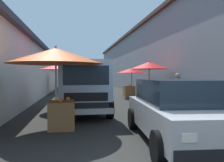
{
  "coord_description": "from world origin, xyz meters",
  "views": [
    {
      "loc": [
        -2.44,
        1.56,
        1.55
      ],
      "look_at": [
        10.32,
        -0.5,
        1.23
      ],
      "focal_mm": 36.59,
      "sensor_mm": 36.0,
      "label": 1
    }
  ],
  "objects_px": {
    "fruit_stall_mid_lane": "(149,71)",
    "vendor_by_crates": "(178,90)",
    "fruit_stall_far_right": "(131,76)",
    "fruit_stall_near_left": "(64,72)",
    "delivery_truck": "(84,89)",
    "fruit_stall_far_left": "(57,64)",
    "fruit_stall_near_right": "(65,73)",
    "hatchback_car": "(178,110)"
  },
  "relations": [
    {
      "from": "fruit_stall_mid_lane",
      "to": "vendor_by_crates",
      "type": "bearing_deg",
      "value": -176.54
    },
    {
      "from": "fruit_stall_far_right",
      "to": "fruit_stall_near_left",
      "type": "bearing_deg",
      "value": 49.2
    },
    {
      "from": "fruit_stall_mid_lane",
      "to": "delivery_truck",
      "type": "relative_size",
      "value": 0.48
    },
    {
      "from": "fruit_stall_mid_lane",
      "to": "fruit_stall_far_left",
      "type": "bearing_deg",
      "value": 139.51
    },
    {
      "from": "delivery_truck",
      "to": "fruit_stall_far_left",
      "type": "bearing_deg",
      "value": 156.3
    },
    {
      "from": "fruit_stall_near_left",
      "to": "vendor_by_crates",
      "type": "height_order",
      "value": "fruit_stall_near_left"
    },
    {
      "from": "delivery_truck",
      "to": "vendor_by_crates",
      "type": "distance_m",
      "value": 3.89
    },
    {
      "from": "fruit_stall_far_right",
      "to": "fruit_stall_far_left",
      "type": "bearing_deg",
      "value": 153.58
    },
    {
      "from": "fruit_stall_near_right",
      "to": "fruit_stall_near_left",
      "type": "bearing_deg",
      "value": 2.78
    },
    {
      "from": "fruit_stall_near_left",
      "to": "hatchback_car",
      "type": "distance_m",
      "value": 15.09
    },
    {
      "from": "fruit_stall_near_left",
      "to": "fruit_stall_near_right",
      "type": "distance_m",
      "value": 9.18
    },
    {
      "from": "fruit_stall_near_right",
      "to": "fruit_stall_far_right",
      "type": "bearing_deg",
      "value": -40.64
    },
    {
      "from": "fruit_stall_far_right",
      "to": "fruit_stall_near_right",
      "type": "relative_size",
      "value": 0.93
    },
    {
      "from": "fruit_stall_mid_lane",
      "to": "hatchback_car",
      "type": "xyz_separation_m",
      "value": [
        -7.07,
        1.65,
        -1.04
      ]
    },
    {
      "from": "fruit_stall_near_right",
      "to": "delivery_truck",
      "type": "xyz_separation_m",
      "value": [
        -1.81,
        -0.81,
        -0.62
      ]
    },
    {
      "from": "hatchback_car",
      "to": "vendor_by_crates",
      "type": "height_order",
      "value": "vendor_by_crates"
    },
    {
      "from": "hatchback_car",
      "to": "vendor_by_crates",
      "type": "relative_size",
      "value": 2.45
    },
    {
      "from": "fruit_stall_mid_lane",
      "to": "vendor_by_crates",
      "type": "height_order",
      "value": "fruit_stall_mid_lane"
    },
    {
      "from": "fruit_stall_far_left",
      "to": "fruit_stall_near_right",
      "type": "xyz_separation_m",
      "value": [
        3.8,
        -0.06,
        -0.21
      ]
    },
    {
      "from": "fruit_stall_near_left",
      "to": "delivery_truck",
      "type": "xyz_separation_m",
      "value": [
        -10.98,
        -1.25,
        -0.77
      ]
    },
    {
      "from": "fruit_stall_mid_lane",
      "to": "fruit_stall_far_right",
      "type": "relative_size",
      "value": 1.11
    },
    {
      "from": "vendor_by_crates",
      "to": "fruit_stall_near_right",
      "type": "bearing_deg",
      "value": 71.41
    },
    {
      "from": "vendor_by_crates",
      "to": "fruit_stall_far_left",
      "type": "bearing_deg",
      "value": 114.98
    },
    {
      "from": "fruit_stall_near_right",
      "to": "hatchback_car",
      "type": "height_order",
      "value": "fruit_stall_near_right"
    },
    {
      "from": "hatchback_car",
      "to": "fruit_stall_near_left",
      "type": "bearing_deg",
      "value": 12.68
    },
    {
      "from": "fruit_stall_far_left",
      "to": "delivery_truck",
      "type": "height_order",
      "value": "fruit_stall_far_left"
    },
    {
      "from": "delivery_truck",
      "to": "vendor_by_crates",
      "type": "xyz_separation_m",
      "value": [
        0.23,
        -3.89,
        -0.09
      ]
    },
    {
      "from": "fruit_stall_mid_lane",
      "to": "hatchback_car",
      "type": "distance_m",
      "value": 7.34
    },
    {
      "from": "fruit_stall_near_left",
      "to": "delivery_truck",
      "type": "height_order",
      "value": "fruit_stall_near_left"
    },
    {
      "from": "fruit_stall_mid_lane",
      "to": "hatchback_car",
      "type": "bearing_deg",
      "value": 166.88
    },
    {
      "from": "fruit_stall_mid_lane",
      "to": "fruit_stall_near_right",
      "type": "distance_m",
      "value": 4.77
    },
    {
      "from": "fruit_stall_near_left",
      "to": "delivery_truck",
      "type": "relative_size",
      "value": 0.5
    },
    {
      "from": "fruit_stall_near_left",
      "to": "fruit_stall_mid_lane",
      "type": "xyz_separation_m",
      "value": [
        -7.62,
        -4.95,
        -0.03
      ]
    },
    {
      "from": "fruit_stall_far_left",
      "to": "fruit_stall_far_right",
      "type": "xyz_separation_m",
      "value": [
        8.84,
        -4.39,
        -0.34
      ]
    },
    {
      "from": "fruit_stall_far_left",
      "to": "fruit_stall_near_right",
      "type": "distance_m",
      "value": 3.8
    },
    {
      "from": "fruit_stall_mid_lane",
      "to": "fruit_stall_near_right",
      "type": "relative_size",
      "value": 1.03
    },
    {
      "from": "fruit_stall_mid_lane",
      "to": "fruit_stall_far_left",
      "type": "relative_size",
      "value": 0.87
    },
    {
      "from": "fruit_stall_far_left",
      "to": "fruit_stall_far_right",
      "type": "relative_size",
      "value": 1.28
    },
    {
      "from": "fruit_stall_far_left",
      "to": "vendor_by_crates",
      "type": "xyz_separation_m",
      "value": [
        2.22,
        -4.76,
        -0.92
      ]
    },
    {
      "from": "fruit_stall_far_left",
      "to": "delivery_truck",
      "type": "bearing_deg",
      "value": -23.7
    },
    {
      "from": "fruit_stall_far_left",
      "to": "hatchback_car",
      "type": "height_order",
      "value": "fruit_stall_far_left"
    },
    {
      "from": "vendor_by_crates",
      "to": "hatchback_car",
      "type": "bearing_deg",
      "value": 154.97
    }
  ]
}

